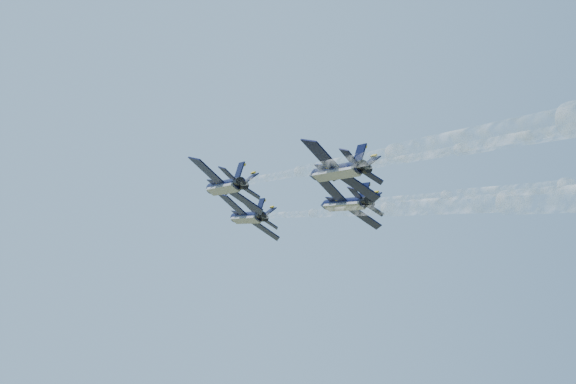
{
  "coord_description": "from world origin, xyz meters",
  "views": [
    {
      "loc": [
        -8.87,
        -89.75,
        69.96
      ],
      "look_at": [
        1.22,
        3.19,
        94.65
      ],
      "focal_mm": 45.0,
      "sensor_mm": 36.0,
      "label": 1
    }
  ],
  "objects": [
    {
      "name": "jet_left",
      "position": [
        -7.43,
        -2.4,
        93.62
      ],
      "size": [
        9.58,
        15.06,
        6.32
      ],
      "rotation": [
        0.0,
        0.58,
        0.35
      ],
      "color": "black"
    },
    {
      "name": "jet_lead",
      "position": [
        -3.71,
        14.71,
        93.62
      ],
      "size": [
        9.58,
        15.06,
        6.32
      ],
      "rotation": [
        0.0,
        0.58,
        0.35
      ],
      "color": "black"
    },
    {
      "name": "jet_right",
      "position": [
        9.21,
        4.89,
        93.62
      ],
      "size": [
        9.58,
        15.06,
        6.32
      ],
      "rotation": [
        0.0,
        0.58,
        0.35
      ],
      "color": "black"
    },
    {
      "name": "jet_slot",
      "position": [
        5.42,
        -10.52,
        93.62
      ],
      "size": [
        9.58,
        15.06,
        6.32
      ],
      "rotation": [
        0.0,
        0.58,
        0.35
      ],
      "color": "black"
    }
  ]
}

